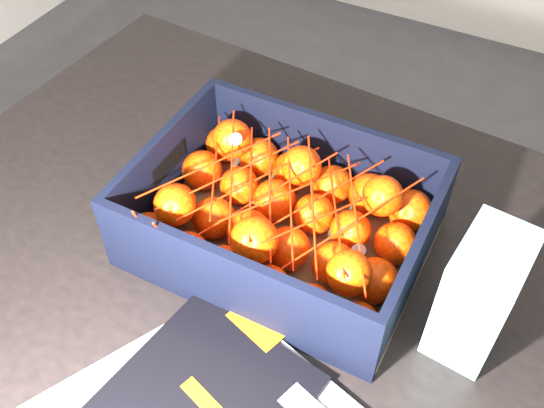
% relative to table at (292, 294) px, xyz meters
% --- Properties ---
extents(ground, '(3.50, 3.50, 0.00)m').
position_rel_table_xyz_m(ground, '(-0.07, 0.20, -0.65)').
color(ground, '#3C3C3E').
rests_on(ground, ground).
extents(table, '(1.25, 0.88, 0.75)m').
position_rel_table_xyz_m(table, '(0.00, 0.00, 0.00)').
color(table, black).
rests_on(table, ground).
extents(produce_crate, '(0.39, 0.29, 0.13)m').
position_rel_table_xyz_m(produce_crate, '(-0.03, 0.01, 0.14)').
color(produce_crate, olive).
rests_on(produce_crate, table).
extents(clementine_heap, '(0.37, 0.28, 0.11)m').
position_rel_table_xyz_m(clementine_heap, '(-0.02, 0.01, 0.15)').
color(clementine_heap, '#FF3905').
rests_on(clementine_heap, produce_crate).
extents(mesh_net, '(0.33, 0.26, 0.09)m').
position_rel_table_xyz_m(mesh_net, '(-0.03, 0.00, 0.21)').
color(mesh_net, red).
rests_on(mesh_net, clementine_heap).
extents(retail_carton, '(0.09, 0.12, 0.17)m').
position_rel_table_xyz_m(retail_carton, '(0.25, -0.01, 0.18)').
color(retail_carton, white).
rests_on(retail_carton, table).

